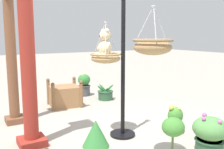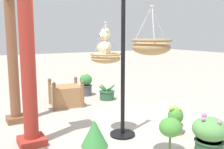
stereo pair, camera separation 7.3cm
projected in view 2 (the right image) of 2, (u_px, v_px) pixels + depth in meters
ground_plane at (116, 132)px, 4.61m from camera, size 40.00×40.00×0.00m
display_pole_central at (123, 95)px, 4.36m from camera, size 0.44×0.44×2.37m
hanging_basket_with_teddy at (106, 58)px, 4.27m from camera, size 0.52×0.52×0.69m
teddy_bear at (104, 45)px, 4.23m from camera, size 0.33×0.30×0.48m
hanging_basket_left_high at (151, 46)px, 3.14m from camera, size 0.50×0.50×0.60m
greenhouse_pillar_right at (12, 55)px, 4.95m from camera, size 0.38×0.38×2.81m
greenhouse_pillar_far_back at (28, 55)px, 3.88m from camera, size 0.43×0.43×2.99m
wooden_planter_box at (66, 95)px, 6.31m from camera, size 0.79×0.83×0.67m
potted_plant_fern_front at (95, 141)px, 3.46m from camera, size 0.37×0.37×0.62m
potted_plant_tall_leafy at (107, 94)px, 6.93m from camera, size 0.56×0.49×0.42m
potted_plant_bushy_green at (210, 134)px, 3.73m from camera, size 0.51×0.51×0.59m
potted_plant_small_succulent at (175, 120)px, 4.52m from camera, size 0.28×0.28×0.53m
potted_plant_conical_shrub at (86, 84)px, 7.38m from camera, size 0.37×0.37×0.65m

